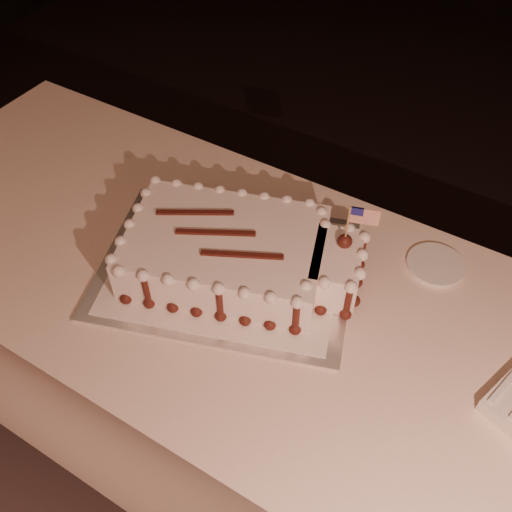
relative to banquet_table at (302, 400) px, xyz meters
The scene contains 5 objects.
banquet_table is the anchor object (origin of this frame).
cake_board 0.45m from the banquet_table, behind, with size 0.58×0.43×0.01m, color silver.
doily 0.45m from the banquet_table, behind, with size 0.52×0.39×0.00m, color white.
sheet_cake 0.48m from the banquet_table, behind, with size 0.57×0.42×0.22m.
side_plate 0.50m from the banquet_table, 57.44° to the left, with size 0.13×0.13×0.01m, color silver.
Camera 1 is at (0.27, -0.09, 1.76)m, focal length 40.00 mm.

